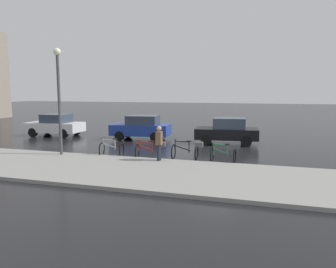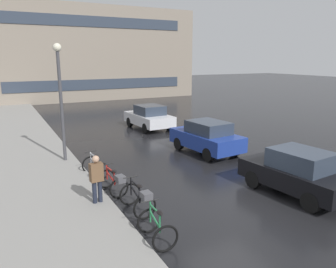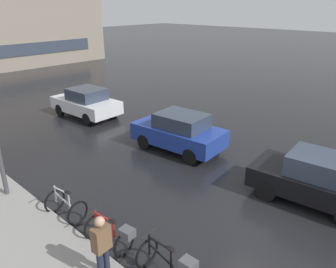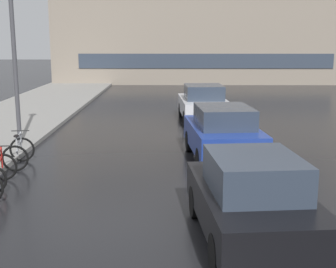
% 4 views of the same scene
% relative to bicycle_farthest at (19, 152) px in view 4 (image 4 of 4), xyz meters
% --- Properties ---
extents(ground_plane, '(140.00, 140.00, 0.00)m').
position_rel_bicycle_farthest_xyz_m(ground_plane, '(3.37, -4.39, -0.40)').
color(ground_plane, black).
extents(bicycle_farthest, '(0.85, 1.17, 0.95)m').
position_rel_bicycle_farthest_xyz_m(bicycle_farthest, '(0.00, 0.00, 0.00)').
color(bicycle_farthest, black).
rests_on(bicycle_farthest, ground).
extents(car_black, '(2.14, 3.90, 1.60)m').
position_rel_bicycle_farthest_xyz_m(car_black, '(5.70, -4.92, 0.40)').
color(car_black, black).
rests_on(car_black, ground).
extents(car_blue, '(2.18, 3.97, 1.61)m').
position_rel_bicycle_farthest_xyz_m(car_blue, '(5.82, 0.75, 0.42)').
color(car_blue, navy).
rests_on(car_blue, ground).
extents(car_white, '(2.12, 4.01, 1.58)m').
position_rel_bicycle_farthest_xyz_m(car_white, '(5.69, 7.33, 0.38)').
color(car_white, silver).
rests_on(car_white, ground).
extents(streetlamp, '(0.35, 0.35, 5.23)m').
position_rel_bicycle_farthest_xyz_m(streetlamp, '(-0.72, 2.36, 2.87)').
color(streetlamp, '#424247').
rests_on(streetlamp, ground).
extents(building_facade_main, '(23.50, 7.22, 10.14)m').
position_rel_bicycle_farthest_xyz_m(building_facade_main, '(6.94, 26.57, 4.67)').
color(building_facade_main, gray).
rests_on(building_facade_main, ground).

